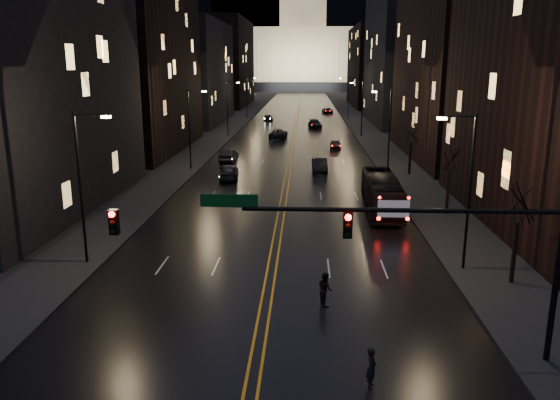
# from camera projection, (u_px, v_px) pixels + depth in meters

# --- Properties ---
(ground) EXTENTS (900.00, 900.00, 0.00)m
(ground) POSITION_uv_depth(u_px,v_px,m) (257.00, 356.00, 22.17)
(ground) COLOR black
(ground) RESTS_ON ground
(road) EXTENTS (20.00, 320.00, 0.02)m
(road) POSITION_uv_depth(u_px,v_px,m) (299.00, 108.00, 148.20)
(road) COLOR black
(road) RESTS_ON ground
(sidewalk_left) EXTENTS (8.00, 320.00, 0.16)m
(sidewalk_left) POSITION_uv_depth(u_px,v_px,m) (248.00, 108.00, 148.82)
(sidewalk_left) COLOR black
(sidewalk_left) RESTS_ON ground
(sidewalk_right) EXTENTS (8.00, 320.00, 0.16)m
(sidewalk_right) POSITION_uv_depth(u_px,v_px,m) (351.00, 108.00, 147.55)
(sidewalk_right) COLOR black
(sidewalk_right) RESTS_ON ground
(center_line) EXTENTS (0.62, 320.00, 0.01)m
(center_line) POSITION_uv_depth(u_px,v_px,m) (299.00, 108.00, 148.20)
(center_line) COLOR orange
(center_line) RESTS_ON road
(building_left_near) EXTENTS (12.00, 28.00, 22.00)m
(building_left_near) POSITION_uv_depth(u_px,v_px,m) (8.00, 72.00, 41.80)
(building_left_near) COLOR black
(building_left_near) RESTS_ON ground
(building_left_mid) EXTENTS (12.00, 30.00, 28.00)m
(building_left_mid) POSITION_uv_depth(u_px,v_px,m) (134.00, 45.00, 72.10)
(building_left_mid) COLOR black
(building_left_mid) RESTS_ON ground
(building_left_far) EXTENTS (12.00, 34.00, 20.00)m
(building_left_far) POSITION_uv_depth(u_px,v_px,m) (193.00, 73.00, 109.91)
(building_left_far) COLOR black
(building_left_far) RESTS_ON ground
(building_left_dist) EXTENTS (12.00, 40.00, 24.00)m
(building_left_dist) POSITION_uv_depth(u_px,v_px,m) (226.00, 63.00, 155.96)
(building_left_dist) COLOR black
(building_left_dist) RESTS_ON ground
(building_right_tall) EXTENTS (12.00, 30.00, 38.00)m
(building_right_tall) POSITION_uv_depth(u_px,v_px,m) (467.00, 0.00, 65.11)
(building_right_tall) COLOR black
(building_right_tall) RESTS_ON ground
(building_right_mid) EXTENTS (12.00, 34.00, 26.00)m
(building_right_mid) POSITION_uv_depth(u_px,v_px,m) (404.00, 57.00, 107.28)
(building_right_mid) COLOR black
(building_right_mid) RESTS_ON ground
(building_right_dist) EXTENTS (12.00, 40.00, 22.00)m
(building_right_dist) POSITION_uv_depth(u_px,v_px,m) (374.00, 67.00, 154.30)
(building_right_dist) COLOR black
(building_right_dist) RESTS_ON ground
(capitol) EXTENTS (90.00, 50.00, 58.50)m
(capitol) POSITION_uv_depth(u_px,v_px,m) (303.00, 53.00, 260.42)
(capitol) COLOR black
(capitol) RESTS_ON ground
(traffic_signal) EXTENTS (17.29, 0.45, 7.00)m
(traffic_signal) POSITION_uv_depth(u_px,v_px,m) (411.00, 238.00, 20.67)
(traffic_signal) COLOR black
(traffic_signal) RESTS_ON ground
(streetlamp_right_near) EXTENTS (2.13, 0.25, 9.00)m
(streetlamp_right_near) POSITION_uv_depth(u_px,v_px,m) (467.00, 184.00, 30.15)
(streetlamp_right_near) COLOR black
(streetlamp_right_near) RESTS_ON ground
(streetlamp_left_near) EXTENTS (2.13, 0.25, 9.00)m
(streetlamp_left_near) POSITION_uv_depth(u_px,v_px,m) (83.00, 180.00, 31.13)
(streetlamp_left_near) COLOR black
(streetlamp_left_near) RESTS_ON ground
(streetlamp_right_mid) EXTENTS (2.13, 0.25, 9.00)m
(streetlamp_right_mid) POSITION_uv_depth(u_px,v_px,m) (388.00, 126.00, 59.23)
(streetlamp_right_mid) COLOR black
(streetlamp_right_mid) RESTS_ON ground
(streetlamp_left_mid) EXTENTS (2.13, 0.25, 9.00)m
(streetlamp_left_mid) POSITION_uv_depth(u_px,v_px,m) (191.00, 125.00, 60.21)
(streetlamp_left_mid) COLOR black
(streetlamp_left_mid) RESTS_ON ground
(streetlamp_right_far) EXTENTS (2.13, 0.25, 9.00)m
(streetlamp_right_far) POSITION_uv_depth(u_px,v_px,m) (361.00, 106.00, 88.32)
(streetlamp_right_far) COLOR black
(streetlamp_right_far) RESTS_ON ground
(streetlamp_left_far) EXTENTS (2.13, 0.25, 9.00)m
(streetlamp_left_far) POSITION_uv_depth(u_px,v_px,m) (228.00, 105.00, 89.30)
(streetlamp_left_far) COLOR black
(streetlamp_left_far) RESTS_ON ground
(streetlamp_right_dist) EXTENTS (2.13, 0.25, 9.00)m
(streetlamp_right_dist) POSITION_uv_depth(u_px,v_px,m) (347.00, 96.00, 117.40)
(streetlamp_right_dist) COLOR black
(streetlamp_right_dist) RESTS_ON ground
(streetlamp_left_dist) EXTENTS (2.13, 0.25, 9.00)m
(streetlamp_left_dist) POSITION_uv_depth(u_px,v_px,m) (248.00, 95.00, 118.39)
(streetlamp_left_dist) COLOR black
(streetlamp_left_dist) RESTS_ON ground
(tree_right_near) EXTENTS (2.40, 2.40, 6.65)m
(tree_right_near) POSITION_uv_depth(u_px,v_px,m) (520.00, 203.00, 28.24)
(tree_right_near) COLOR black
(tree_right_near) RESTS_ON ground
(tree_right_mid) EXTENTS (2.40, 2.40, 6.65)m
(tree_right_mid) POSITION_uv_depth(u_px,v_px,m) (450.00, 158.00, 41.82)
(tree_right_mid) COLOR black
(tree_right_mid) RESTS_ON ground
(tree_right_far) EXTENTS (2.40, 2.40, 6.65)m
(tree_right_far) POSITION_uv_depth(u_px,v_px,m) (411.00, 133.00, 57.33)
(tree_right_far) COLOR black
(tree_right_far) RESTS_ON ground
(bus) EXTENTS (2.79, 10.68, 2.96)m
(bus) POSITION_uv_depth(u_px,v_px,m) (382.00, 194.00, 43.68)
(bus) COLOR black
(bus) RESTS_ON ground
(oncoming_car_a) EXTENTS (2.38, 4.98, 1.64)m
(oncoming_car_a) POSITION_uv_depth(u_px,v_px,m) (229.00, 172.00, 56.17)
(oncoming_car_a) COLOR black
(oncoming_car_a) RESTS_ON ground
(oncoming_car_b) EXTENTS (1.89, 4.76, 1.54)m
(oncoming_car_b) POSITION_uv_depth(u_px,v_px,m) (229.00, 155.00, 66.58)
(oncoming_car_b) COLOR black
(oncoming_car_b) RESTS_ON ground
(oncoming_car_c) EXTENTS (3.00, 5.72, 1.54)m
(oncoming_car_c) POSITION_uv_depth(u_px,v_px,m) (278.00, 134.00, 87.60)
(oncoming_car_c) COLOR black
(oncoming_car_c) RESTS_ON ground
(oncoming_car_d) EXTENTS (2.45, 4.81, 1.34)m
(oncoming_car_d) POSITION_uv_depth(u_px,v_px,m) (268.00, 118.00, 114.89)
(oncoming_car_d) COLOR black
(oncoming_car_d) RESTS_ON ground
(receding_car_a) EXTENTS (1.72, 4.71, 1.54)m
(receding_car_a) POSITION_uv_depth(u_px,v_px,m) (320.00, 165.00, 60.10)
(receding_car_a) COLOR black
(receding_car_a) RESTS_ON ground
(receding_car_b) EXTENTS (1.75, 3.88, 1.29)m
(receding_car_b) POSITION_uv_depth(u_px,v_px,m) (335.00, 144.00, 76.62)
(receding_car_b) COLOR black
(receding_car_b) RESTS_ON ground
(receding_car_c) EXTENTS (2.81, 5.49, 1.52)m
(receding_car_c) POSITION_uv_depth(u_px,v_px,m) (315.00, 124.00, 101.97)
(receding_car_c) COLOR black
(receding_car_c) RESTS_ON ground
(receding_car_d) EXTENTS (2.74, 5.00, 1.33)m
(receding_car_d) POSITION_uv_depth(u_px,v_px,m) (327.00, 111.00, 133.16)
(receding_car_d) COLOR black
(receding_car_d) RESTS_ON ground
(pedestrian_a) EXTENTS (0.46, 0.62, 1.57)m
(pedestrian_a) POSITION_uv_depth(u_px,v_px,m) (372.00, 368.00, 19.84)
(pedestrian_a) COLOR black
(pedestrian_a) RESTS_ON ground
(pedestrian_b) EXTENTS (0.72, 0.93, 1.70)m
(pedestrian_b) POSITION_uv_depth(u_px,v_px,m) (325.00, 289.00, 26.68)
(pedestrian_b) COLOR black
(pedestrian_b) RESTS_ON ground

